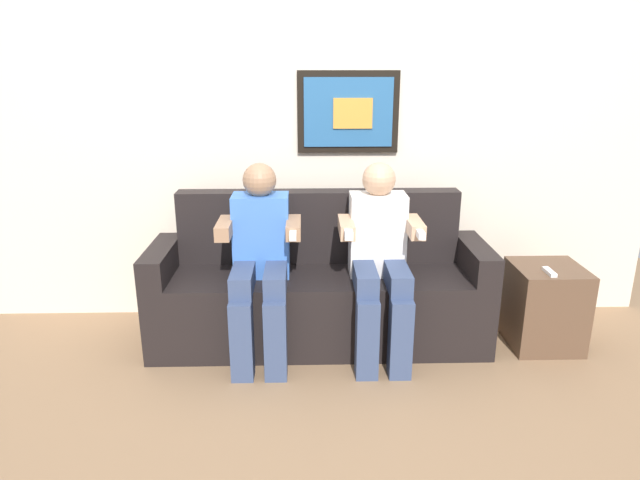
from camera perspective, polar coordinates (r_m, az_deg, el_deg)
ground_plane at (r=3.27m, az=0.07°, el=-12.59°), size 5.72×5.72×0.00m
back_wall_assembly at (r=3.60m, az=-0.18°, el=12.16°), size 4.40×0.10×2.60m
couch at (r=3.42m, az=-0.08°, el=-5.30°), size 2.00×0.58×0.90m
person_on_left at (r=3.17m, az=-6.09°, el=-1.63°), size 0.46×0.56×1.11m
person_on_right at (r=3.18m, az=6.06°, el=-1.52°), size 0.46×0.56×1.11m
side_table_right at (r=3.64m, az=21.86°, el=-6.26°), size 0.40×0.40×0.50m
spare_remote_on_table at (r=3.44m, az=22.32°, el=-3.02°), size 0.04×0.13×0.02m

